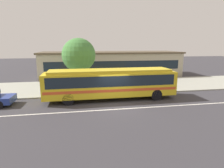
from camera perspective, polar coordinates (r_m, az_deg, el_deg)
The scene contains 9 objects.
ground_plane at distance 15.52m, azimuth 1.24°, elevation -6.70°, with size 120.00×120.00×0.00m, color #37353A.
sidewalk_slab at distance 22.55m, azimuth -2.49°, elevation -0.65°, with size 60.00×8.00×0.12m, color #A0A092.
lane_stripe_center at distance 14.78m, azimuth 1.86°, elevation -7.66°, with size 56.00×0.16×0.01m, color silver.
transit_bus at distance 17.04m, azimuth -0.36°, elevation 0.60°, with size 11.82×2.56×2.77m.
pedestrian_waiting_near_sign at distance 21.43m, azimuth 13.92°, elevation 1.26°, with size 0.43×0.43×1.71m.
pedestrian_walking_along_curb at distance 20.86m, azimuth 3.52°, elevation 1.30°, with size 0.41×0.41×1.71m.
bus_stop_sign at distance 19.85m, azimuth 8.79°, elevation 2.28°, with size 0.11×0.44×2.43m.
street_tree_near_stop at distance 21.25m, azimuth -10.08°, elevation 8.64°, with size 3.72×3.72×5.56m.
station_building at distance 30.33m, azimuth -0.26°, elevation 6.18°, with size 21.91×6.75×3.85m.
Camera 1 is at (-2.94, -14.42, 4.94)m, focal length 30.05 mm.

